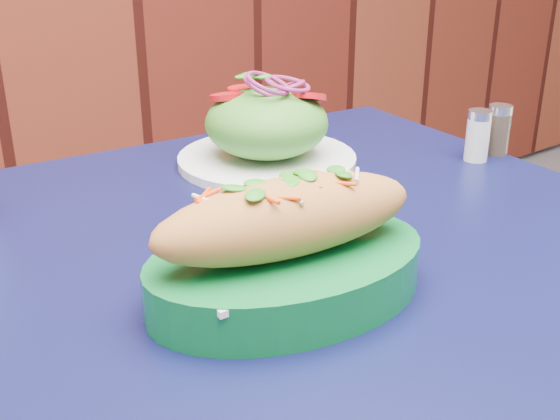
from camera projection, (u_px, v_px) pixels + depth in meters
cafe_table at (305, 311)px, 0.78m from camera, size 0.87×0.87×0.75m
banh_mi_basket at (287, 249)px, 0.61m from camera, size 0.29×0.21×0.12m
salad_plate at (267, 129)px, 0.94m from camera, size 0.24×0.24×0.12m
salt_shaker at (478, 136)px, 0.96m from camera, size 0.03×0.03×0.07m
pepper_shaker at (498, 130)px, 0.99m from camera, size 0.03×0.03×0.07m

